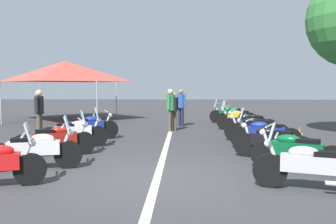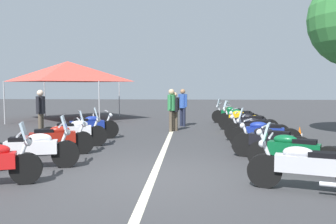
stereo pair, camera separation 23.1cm
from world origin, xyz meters
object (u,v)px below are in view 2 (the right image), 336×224
object	(u,v)px
motorcycle_right_row_2	(270,142)
bystander_1	(174,108)
motorcycle_right_row_0	(307,166)
motorcycle_right_row_1	(293,151)
traffic_cone_2	(299,136)
bystander_4	(183,104)
motorcycle_left_row_1	(33,149)
motorcycle_right_row_6	(242,119)
bystander_3	(171,106)
motorcycle_right_row_8	(232,114)
motorcycle_left_row_4	(88,126)
bystander_0	(41,109)
motorcycle_left_row_2	(54,139)
motorcycle_right_row_4	(256,128)
motorcycle_right_row_7	(239,117)
motorcycle_left_row_3	(74,132)
event_tent	(68,71)
motorcycle_right_row_3	(264,134)
motorcycle_right_row_5	(250,123)

from	to	relation	value
motorcycle_right_row_2	bystander_1	world-z (taller)	bystander_1
motorcycle_right_row_0	motorcycle_right_row_1	size ratio (longest dim) A/B	1.09
traffic_cone_2	bystander_4	size ratio (longest dim) A/B	0.36
motorcycle_left_row_1	motorcycle_right_row_6	distance (m)	9.00
motorcycle_right_row_2	bystander_3	bearing A→B (deg)	-35.29
motorcycle_left_row_1	motorcycle_right_row_8	xyz separation A→B (m)	(9.80, -5.62, 0.01)
motorcycle_left_row_4	bystander_0	world-z (taller)	bystander_0
motorcycle_left_row_2	motorcycle_right_row_6	xyz separation A→B (m)	(5.52, -5.78, 0.01)
motorcycle_right_row_4	motorcycle_right_row_6	xyz separation A→B (m)	(2.80, 0.07, 0.03)
motorcycle_right_row_4	motorcycle_right_row_7	xyz separation A→B (m)	(4.34, -0.03, 0.01)
motorcycle_left_row_3	traffic_cone_2	distance (m)	7.02
motorcycle_left_row_4	event_tent	size ratio (longest dim) A/B	0.40
motorcycle_right_row_3	bystander_4	distance (m)	6.23
motorcycle_left_row_3	motorcycle_right_row_8	distance (m)	8.96
motorcycle_left_row_3	bystander_0	xyz separation A→B (m)	(1.98, 1.92, 0.55)
motorcycle_right_row_3	event_tent	world-z (taller)	event_tent
bystander_1	motorcycle_right_row_1	bearing A→B (deg)	-21.09
motorcycle_left_row_3	motorcycle_right_row_2	world-z (taller)	motorcycle_left_row_3
motorcycle_right_row_4	bystander_4	distance (m)	5.01
motorcycle_right_row_5	traffic_cone_2	distance (m)	2.39
motorcycle_right_row_2	bystander_1	xyz separation A→B (m)	(5.39, 2.69, 0.48)
motorcycle_right_row_1	bystander_0	xyz separation A→B (m)	(4.68, 7.72, 0.56)
traffic_cone_2	bystander_0	bearing A→B (deg)	81.67
motorcycle_left_row_1	bystander_1	world-z (taller)	bystander_1
motorcycle_right_row_4	traffic_cone_2	xyz separation A→B (m)	(-0.69, -1.22, -0.16)
motorcycle_right_row_3	motorcycle_right_row_5	size ratio (longest dim) A/B	1.05
motorcycle_right_row_7	motorcycle_right_row_4	bearing A→B (deg)	111.25
motorcycle_left_row_2	motorcycle_right_row_1	distance (m)	6.03
motorcycle_left_row_3	motorcycle_left_row_2	bearing A→B (deg)	-109.52
motorcycle_right_row_4	motorcycle_right_row_8	distance (m)	5.61
motorcycle_right_row_5	motorcycle_right_row_6	distance (m)	1.42
motorcycle_left_row_3	motorcycle_right_row_2	xyz separation A→B (m)	(-1.45, -5.59, -0.01)
motorcycle_left_row_2	motorcycle_right_row_1	size ratio (longest dim) A/B	1.08
motorcycle_left_row_1	motorcycle_right_row_0	size ratio (longest dim) A/B	1.00
motorcycle_left_row_2	motorcycle_right_row_8	size ratio (longest dim) A/B	0.99
motorcycle_right_row_6	bystander_3	xyz separation A→B (m)	(-0.35, 2.91, 0.55)
motorcycle_right_row_7	motorcycle_right_row_5	bearing A→B (deg)	111.73
motorcycle_right_row_6	event_tent	world-z (taller)	event_tent
motorcycle_right_row_4	motorcycle_right_row_0	bearing A→B (deg)	103.79
motorcycle_right_row_8	bystander_0	world-z (taller)	bystander_0
motorcycle_right_row_3	traffic_cone_2	bearing A→B (deg)	-136.38
motorcycle_right_row_5	bystander_4	xyz separation A→B (m)	(2.88, 2.59, 0.55)
motorcycle_right_row_1	motorcycle_right_row_4	distance (m)	4.06
motorcycle_left_row_2	motorcycle_right_row_5	size ratio (longest dim) A/B	1.05
motorcycle_right_row_6	traffic_cone_2	xyz separation A→B (m)	(-3.48, -1.29, -0.19)
motorcycle_left_row_4	motorcycle_right_row_0	world-z (taller)	motorcycle_right_row_0
traffic_cone_2	bystander_0	xyz separation A→B (m)	(1.30, 8.90, 0.72)
motorcycle_right_row_2	motorcycle_right_row_6	world-z (taller)	motorcycle_right_row_6
motorcycle_left_row_2	bystander_0	xyz separation A→B (m)	(3.34, 1.84, 0.55)
motorcycle_right_row_6	bystander_1	size ratio (longest dim) A/B	1.21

